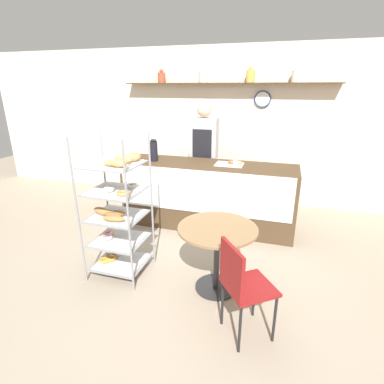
{
  "coord_description": "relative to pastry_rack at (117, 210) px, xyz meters",
  "views": [
    {
      "loc": [
        1.01,
        -2.84,
        2.05
      ],
      "look_at": [
        0.0,
        0.46,
        0.82
      ],
      "focal_mm": 28.0,
      "sensor_mm": 36.0,
      "label": 1
    }
  ],
  "objects": [
    {
      "name": "ground_plane",
      "position": [
        0.64,
        0.23,
        -0.77
      ],
      "size": [
        14.0,
        14.0,
        0.0
      ],
      "primitive_type": "plane",
      "color": "gray"
    },
    {
      "name": "back_wall",
      "position": [
        0.64,
        2.77,
        0.59
      ],
      "size": [
        10.0,
        0.3,
        2.7
      ],
      "color": "beige",
      "rests_on": "ground_plane"
    },
    {
      "name": "display_counter",
      "position": [
        0.64,
        1.53,
        -0.29
      ],
      "size": [
        2.55,
        0.75,
        0.96
      ],
      "color": "#4C3823",
      "rests_on": "ground_plane"
    },
    {
      "name": "pastry_rack",
      "position": [
        0.0,
        0.0,
        0.0
      ],
      "size": [
        0.6,
        0.57,
        1.6
      ],
      "color": "gray",
      "rests_on": "ground_plane"
    },
    {
      "name": "person_worker",
      "position": [
        0.41,
        2.11,
        0.21
      ],
      "size": [
        0.45,
        0.23,
        1.8
      ],
      "color": "#282833",
      "rests_on": "ground_plane"
    },
    {
      "name": "cafe_table",
      "position": [
        1.11,
        0.03,
        -0.23
      ],
      "size": [
        0.8,
        0.8,
        0.72
      ],
      "color": "#262628",
      "rests_on": "ground_plane"
    },
    {
      "name": "cafe_chair",
      "position": [
        1.43,
        -0.54,
        -0.23
      ],
      "size": [
        0.53,
        0.53,
        0.89
      ],
      "rotation": [
        0.0,
        0.0,
        8.5
      ],
      "color": "black",
      "rests_on": "ground_plane"
    },
    {
      "name": "coffee_carafe",
      "position": [
        -0.2,
        1.49,
        0.35
      ],
      "size": [
        0.11,
        0.11,
        0.33
      ],
      "color": "black",
      "rests_on": "display_counter"
    },
    {
      "name": "donut_tray_counter",
      "position": [
        0.98,
        1.62,
        0.21
      ],
      "size": [
        0.4,
        0.29,
        0.05
      ],
      "color": "silver",
      "rests_on": "display_counter"
    }
  ]
}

